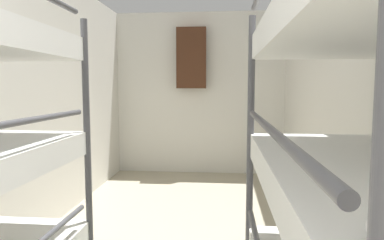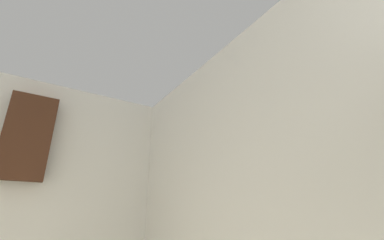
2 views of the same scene
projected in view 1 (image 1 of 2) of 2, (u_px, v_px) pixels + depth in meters
wall_left at (7, 100)px, 2.66m from camera, size 0.06×5.60×2.47m
wall_right at (358, 101)px, 2.42m from camera, size 0.06×5.60×2.47m
wall_back at (200, 94)px, 5.29m from camera, size 2.69×0.06×2.47m
bunk_stack_right_near at (380, 191)px, 1.18m from camera, size 0.77×1.87×1.81m
hanging_coat at (191, 58)px, 5.10m from camera, size 0.44×0.12×0.90m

